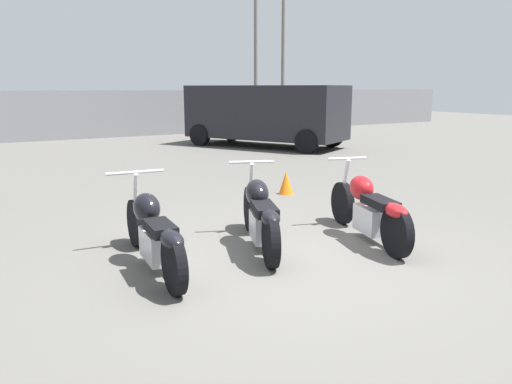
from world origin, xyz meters
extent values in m
plane|color=#5B5954|center=(0.00, 0.00, 0.00)|extent=(60.00, 60.00, 0.00)
cube|color=gray|center=(0.00, 14.98, 0.89)|extent=(40.00, 0.04, 1.78)
cylinder|color=slate|center=(7.88, 13.96, 4.24)|extent=(0.16, 0.16, 8.49)
cylinder|color=slate|center=(9.32, 14.09, 3.58)|extent=(0.16, 0.16, 7.16)
cylinder|color=black|center=(-1.29, 1.39, 0.29)|extent=(0.15, 0.58, 0.57)
cylinder|color=black|center=(-1.43, -0.20, 0.29)|extent=(0.15, 0.58, 0.57)
cube|color=silver|center=(-1.37, 0.52, 0.26)|extent=(0.25, 0.59, 0.31)
ellipsoid|color=black|center=(-1.35, 0.79, 0.60)|extent=(0.32, 0.47, 0.33)
cube|color=black|center=(-1.39, 0.24, 0.52)|extent=(0.28, 0.53, 0.10)
ellipsoid|color=black|center=(-1.43, -0.15, 0.51)|extent=(0.24, 0.46, 0.16)
cylinder|color=silver|center=(-1.30, 1.29, 0.92)|extent=(0.67, 0.09, 0.04)
cylinder|color=silver|center=(-1.30, 1.34, 0.60)|extent=(0.07, 0.25, 0.62)
cylinder|color=silver|center=(-1.27, 0.35, 0.20)|extent=(0.12, 0.60, 0.07)
cylinder|color=black|center=(0.23, 1.26, 0.30)|extent=(0.31, 0.59, 0.60)
cylinder|color=black|center=(-0.29, -0.06, 0.30)|extent=(0.31, 0.59, 0.60)
cube|color=silver|center=(-0.06, 0.53, 0.27)|extent=(0.37, 0.55, 0.33)
ellipsoid|color=black|center=(0.03, 0.75, 0.63)|extent=(0.44, 0.58, 0.32)
cube|color=black|center=(-0.14, 0.31, 0.55)|extent=(0.44, 0.64, 0.10)
ellipsoid|color=black|center=(-0.27, -0.02, 0.54)|extent=(0.35, 0.48, 0.16)
cylinder|color=silver|center=(0.19, 1.16, 0.95)|extent=(0.55, 0.24, 0.04)
cylinder|color=silver|center=(0.21, 1.21, 0.62)|extent=(0.14, 0.25, 0.63)
cylinder|color=silver|center=(0.00, 0.35, 0.21)|extent=(0.30, 0.63, 0.07)
cylinder|color=black|center=(1.52, 0.90, 0.30)|extent=(0.26, 0.59, 0.59)
cylinder|color=black|center=(1.10, -0.52, 0.30)|extent=(0.26, 0.59, 0.59)
cube|color=silver|center=(1.29, 0.12, 0.27)|extent=(0.34, 0.57, 0.32)
ellipsoid|color=red|center=(1.36, 0.36, 0.62)|extent=(0.38, 0.50, 0.31)
cube|color=black|center=(1.22, -0.12, 0.54)|extent=(0.40, 0.63, 0.10)
ellipsoid|color=red|center=(1.11, -0.47, 0.53)|extent=(0.32, 0.48, 0.16)
cylinder|color=silver|center=(1.50, 0.81, 0.94)|extent=(0.54, 0.19, 0.04)
cylinder|color=silver|center=(1.51, 0.86, 0.62)|extent=(0.12, 0.25, 0.63)
cylinder|color=silver|center=(1.36, -0.06, 0.21)|extent=(0.27, 0.69, 0.07)
cube|color=black|center=(5.56, 9.46, 1.11)|extent=(4.12, 5.42, 1.67)
cube|color=black|center=(4.38, 11.69, 1.49)|extent=(1.59, 0.86, 0.50)
cylinder|color=black|center=(3.82, 10.74, 0.35)|extent=(0.52, 0.72, 0.70)
cylinder|color=black|center=(5.48, 11.62, 0.35)|extent=(0.52, 0.72, 0.70)
cylinder|color=black|center=(5.63, 7.30, 0.35)|extent=(0.52, 0.72, 0.70)
cylinder|color=black|center=(7.29, 8.17, 0.35)|extent=(0.52, 0.72, 0.70)
cone|color=orange|center=(1.96, 2.96, 0.21)|extent=(0.26, 0.26, 0.41)
camera|label=1|loc=(-3.02, -4.34, 1.89)|focal=35.00mm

